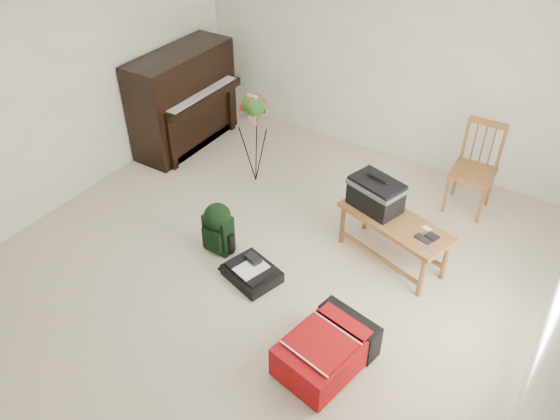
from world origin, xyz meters
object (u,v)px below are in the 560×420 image
Objects in this scene: flower_stand at (254,139)px; dining_chair at (474,170)px; bench at (379,205)px; green_backpack at (218,226)px; piano at (184,101)px; red_suitcase at (329,346)px; black_duffel at (252,272)px.

dining_chair is at bearing 25.17° from flower_stand.
bench is 1.59m from green_backpack.
dining_chair is (0.56, 1.28, -0.11)m from bench.
bench is (3.02, -0.72, 0.01)m from piano.
red_suitcase is at bearing -19.05° from green_backpack.
piano is at bearing 173.71° from flower_stand.
bench is at bearing -114.89° from dining_chair.
bench is 1.37m from black_duffel.
red_suitcase is at bearing -33.15° from piano.
piano is 2.81m from black_duffel.
bench is 2.03× the size of black_duffel.
flower_stand is (-0.40, 1.25, 0.25)m from green_backpack.
flower_stand is at bearing -161.62° from dining_chair.
bench is 1.37× the size of red_suitcase.
black_duffel is 0.51× the size of flower_stand.
green_backpack is at bearing -132.31° from bench.
flower_stand is (-2.00, 1.87, 0.39)m from red_suitcase.
black_duffel is at bearing -15.54° from green_backpack.
piano reaches higher than black_duffel.
black_duffel is at bearing 168.44° from red_suitcase.
flower_stand reaches higher than green_backpack.
black_duffel is (-1.08, 0.46, -0.10)m from red_suitcase.
dining_chair is 1.74× the size of black_duffel.
red_suitcase is 1.48× the size of black_duffel.
piano is 3.11m from bench.
bench is at bearing -13.46° from piano.
bench is at bearing -9.09° from flower_stand.
bench is 1.17× the size of dining_chair.
bench is 2.13× the size of green_backpack.
piano is 1.72× the size of red_suitcase.
dining_chair is 1.82× the size of green_backpack.
flower_stand reaches higher than bench.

